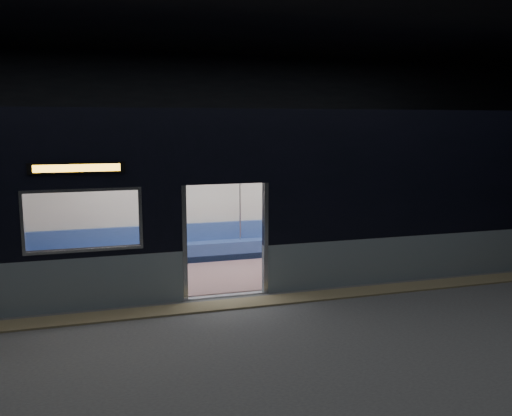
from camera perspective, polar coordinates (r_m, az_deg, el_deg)
name	(u,v)px	position (r m, az deg, el deg)	size (l,w,h in m)	color
station_floor	(241,316)	(8.98, -1.57, -11.30)	(24.00, 14.00, 0.01)	#47494C
station_envelope	(240,86)	(8.45, -1.68, 12.75)	(24.00, 14.00, 5.00)	black
tactile_strip	(233,304)	(9.48, -2.45, -10.08)	(22.80, 0.50, 0.03)	#8C7F59
metro_car	(208,186)	(10.98, -5.06, 2.33)	(18.00, 3.04, 3.35)	gray
passenger	(366,218)	(13.47, 11.52, -1.04)	(0.41, 0.70, 1.40)	black
handbag	(370,225)	(13.28, 11.90, -1.72)	(0.31, 0.27, 0.16)	black
transit_map	(331,191)	(13.29, 7.92, 1.82)	(1.00, 0.03, 0.65)	white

